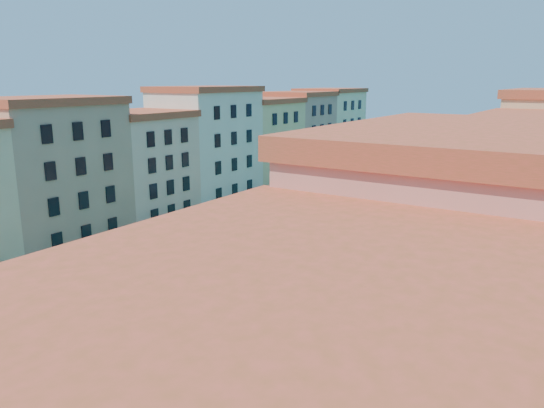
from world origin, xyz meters
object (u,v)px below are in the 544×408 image
Objects in this scene: vaporetto_near at (47,314)px; vaporetto_far at (260,227)px; gondola_fore at (121,368)px; gondola_right at (136,367)px.

vaporetto_far is at bearing 79.77° from vaporetto_near.
vaporetto_near is at bearing 151.02° from gondola_fore.
gondola_fore is (11.25, -1.48, -1.08)m from vaporetto_near.
vaporetto_far is (-0.61, 35.14, -0.23)m from vaporetto_near.
vaporetto_near is 2.08× the size of gondola_right.
vaporetto_near is 12.26m from gondola_right.
vaporetto_near is at bearing -86.21° from vaporetto_far.
gondola_right is at bearing -15.15° from vaporetto_near.
vaporetto_far reaches higher than gondola_right.
gondola_fore is at bearing -151.94° from gondola_right.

